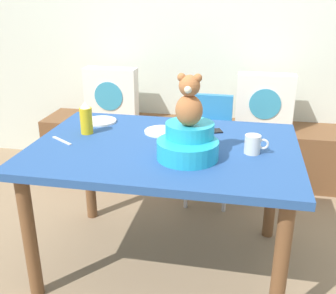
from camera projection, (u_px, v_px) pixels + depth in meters
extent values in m
plane|color=#8C7256|center=(165.00, 261.00, 2.38)|extent=(8.00, 8.00, 0.00)
cube|color=silver|center=(201.00, 16.00, 3.28)|extent=(4.40, 0.10, 2.60)
cube|color=brown|center=(194.00, 149.00, 3.42)|extent=(2.60, 0.44, 0.46)
cube|color=white|center=(111.00, 94.00, 3.37)|extent=(0.44, 0.14, 0.44)
cylinder|color=teal|center=(108.00, 96.00, 3.30)|extent=(0.24, 0.01, 0.24)
cube|color=white|center=(265.00, 102.00, 3.14)|extent=(0.44, 0.14, 0.44)
cylinder|color=teal|center=(265.00, 104.00, 3.07)|extent=(0.24, 0.01, 0.24)
cube|color=brown|center=(192.00, 118.00, 3.33)|extent=(0.20, 0.14, 0.09)
cube|color=#264C8C|center=(164.00, 149.00, 2.11)|extent=(1.39, 0.98, 0.04)
cylinder|color=brown|center=(30.00, 238.00, 2.00)|extent=(0.07, 0.07, 0.70)
cylinder|color=brown|center=(280.00, 268.00, 1.78)|extent=(0.07, 0.07, 0.70)
cylinder|color=brown|center=(89.00, 171.00, 2.72)|extent=(0.07, 0.07, 0.70)
cylinder|color=brown|center=(272.00, 187.00, 2.50)|extent=(0.07, 0.07, 0.70)
cylinder|color=#2672B2|center=(209.00, 137.00, 2.88)|extent=(0.34, 0.34, 0.10)
cube|color=#2672B2|center=(212.00, 111.00, 2.95)|extent=(0.30, 0.06, 0.24)
cube|color=white|center=(206.00, 137.00, 2.69)|extent=(0.30, 0.21, 0.02)
cylinder|color=silver|center=(186.00, 179.00, 2.88)|extent=(0.03, 0.03, 0.46)
cylinder|color=silver|center=(225.00, 182.00, 2.83)|extent=(0.03, 0.03, 0.46)
cylinder|color=silver|center=(191.00, 164.00, 3.14)|extent=(0.03, 0.03, 0.46)
cylinder|color=silver|center=(227.00, 166.00, 3.09)|extent=(0.03, 0.03, 0.46)
cylinder|color=#21A6C9|center=(188.00, 149.00, 1.93)|extent=(0.30, 0.30, 0.09)
cylinder|color=#21A6C9|center=(190.00, 130.00, 1.95)|extent=(0.24, 0.24, 0.07)
ellipsoid|color=#AB683A|center=(189.00, 110.00, 1.88)|extent=(0.13, 0.11, 0.15)
sphere|color=#AB683A|center=(189.00, 86.00, 1.83)|extent=(0.10, 0.10, 0.10)
sphere|color=beige|center=(188.00, 89.00, 1.80)|extent=(0.04, 0.04, 0.04)
sphere|color=#AB683A|center=(182.00, 77.00, 1.83)|extent=(0.04, 0.04, 0.04)
sphere|color=#AB683A|center=(198.00, 78.00, 1.81)|extent=(0.04, 0.04, 0.04)
cylinder|color=gold|center=(86.00, 121.00, 2.25)|extent=(0.07, 0.07, 0.15)
cone|color=white|center=(85.00, 105.00, 2.22)|extent=(0.06, 0.06, 0.03)
cylinder|color=silver|center=(252.00, 144.00, 1.99)|extent=(0.08, 0.08, 0.09)
torus|color=silver|center=(263.00, 144.00, 1.97)|extent=(0.06, 0.01, 0.06)
cylinder|color=white|center=(100.00, 121.00, 2.47)|extent=(0.20, 0.20, 0.01)
cylinder|color=white|center=(162.00, 131.00, 2.29)|extent=(0.20, 0.20, 0.01)
cube|color=black|center=(209.00, 131.00, 2.30)|extent=(0.16, 0.12, 0.01)
cube|color=silver|center=(62.00, 141.00, 2.16)|extent=(0.15, 0.11, 0.01)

